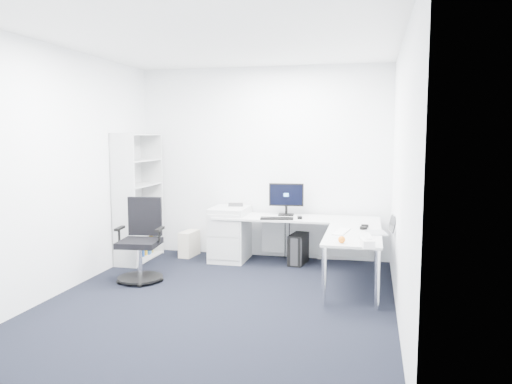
% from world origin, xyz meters
% --- Properties ---
extents(ground, '(4.20, 4.20, 0.00)m').
position_xyz_m(ground, '(0.00, 0.00, 0.00)').
color(ground, black).
extents(ceiling, '(4.20, 4.20, 0.00)m').
position_xyz_m(ceiling, '(0.00, 0.00, 2.70)').
color(ceiling, white).
extents(wall_back, '(3.60, 0.02, 2.70)m').
position_xyz_m(wall_back, '(0.00, 2.10, 1.35)').
color(wall_back, white).
rests_on(wall_back, ground).
extents(wall_front, '(3.60, 0.02, 2.70)m').
position_xyz_m(wall_front, '(0.00, -2.10, 1.35)').
color(wall_front, white).
rests_on(wall_front, ground).
extents(wall_left, '(0.02, 4.20, 2.70)m').
position_xyz_m(wall_left, '(-1.80, 0.00, 1.35)').
color(wall_left, white).
rests_on(wall_left, ground).
extents(wall_right, '(0.02, 4.20, 2.70)m').
position_xyz_m(wall_right, '(1.80, 0.00, 1.35)').
color(wall_right, white).
rests_on(wall_right, ground).
extents(l_desk, '(2.21, 1.24, 0.64)m').
position_xyz_m(l_desk, '(0.55, 1.40, 0.32)').
color(l_desk, silver).
rests_on(l_desk, ground).
extents(drawer_pedestal, '(0.49, 0.61, 0.75)m').
position_xyz_m(drawer_pedestal, '(-0.39, 1.73, 0.37)').
color(drawer_pedestal, silver).
rests_on(drawer_pedestal, ground).
extents(bookshelf, '(0.34, 0.89, 1.77)m').
position_xyz_m(bookshelf, '(-1.62, 1.45, 0.89)').
color(bookshelf, '#BCBEBE').
rests_on(bookshelf, ground).
extents(task_chair, '(0.61, 0.61, 0.99)m').
position_xyz_m(task_chair, '(-1.15, 0.49, 0.50)').
color(task_chair, black).
rests_on(task_chair, ground).
extents(black_pc_tower, '(0.25, 0.44, 0.41)m').
position_xyz_m(black_pc_tower, '(0.58, 1.75, 0.20)').
color(black_pc_tower, black).
rests_on(black_pc_tower, ground).
extents(beige_pc_tower, '(0.21, 0.40, 0.36)m').
position_xyz_m(beige_pc_tower, '(-1.03, 1.83, 0.18)').
color(beige_pc_tower, beige).
rests_on(beige_pc_tower, ground).
extents(power_strip, '(0.40, 0.10, 0.04)m').
position_xyz_m(power_strip, '(1.00, 2.11, 0.02)').
color(power_strip, white).
rests_on(power_strip, ground).
extents(monitor, '(0.49, 0.19, 0.46)m').
position_xyz_m(monitor, '(0.39, 1.85, 0.87)').
color(monitor, black).
rests_on(monitor, l_desk).
extents(black_keyboard, '(0.45, 0.21, 0.02)m').
position_xyz_m(black_keyboard, '(0.33, 1.50, 0.65)').
color(black_keyboard, black).
rests_on(black_keyboard, l_desk).
extents(mouse, '(0.08, 0.11, 0.03)m').
position_xyz_m(mouse, '(0.61, 1.60, 0.66)').
color(mouse, black).
rests_on(mouse, l_desk).
extents(desk_phone, '(0.24, 0.24, 0.14)m').
position_xyz_m(desk_phone, '(-0.34, 1.90, 0.72)').
color(desk_phone, '#29292B').
rests_on(desk_phone, l_desk).
extents(laptop, '(0.35, 0.34, 0.21)m').
position_xyz_m(laptop, '(1.59, 0.82, 0.75)').
color(laptop, silver).
rests_on(laptop, l_desk).
extents(white_keyboard, '(0.19, 0.44, 0.01)m').
position_xyz_m(white_keyboard, '(1.21, 0.79, 0.65)').
color(white_keyboard, white).
rests_on(white_keyboard, l_desk).
extents(headphones, '(0.15, 0.22, 0.06)m').
position_xyz_m(headphones, '(1.46, 1.10, 0.67)').
color(headphones, black).
rests_on(headphones, l_desk).
extents(orange_fruit, '(0.07, 0.07, 0.07)m').
position_xyz_m(orange_fruit, '(1.25, 0.21, 0.68)').
color(orange_fruit, orange).
rests_on(orange_fruit, l_desk).
extents(tissue_box, '(0.16, 0.24, 0.08)m').
position_xyz_m(tissue_box, '(1.50, 0.11, 0.68)').
color(tissue_box, white).
rests_on(tissue_box, l_desk).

